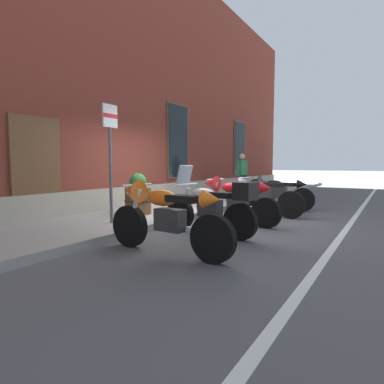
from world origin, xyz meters
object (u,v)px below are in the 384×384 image
(motorcycle_black_naked, at_px, (263,197))
(motorcycle_black_sport, at_px, (274,191))
(motorcycle_red_sport, at_px, (233,198))
(motorcycle_silver_touring, at_px, (213,206))
(pedestrian_striped_shirt, at_px, (242,173))
(barrel_planter, at_px, (138,197))
(parking_sign, at_px, (110,146))
(motorcycle_orange_sport, at_px, (163,214))

(motorcycle_black_naked, relative_size, motorcycle_black_sport, 1.01)
(motorcycle_red_sport, bearing_deg, motorcycle_silver_touring, -171.65)
(pedestrian_striped_shirt, xyz_separation_m, barrel_planter, (-5.33, 0.35, -0.47))
(motorcycle_black_naked, distance_m, parking_sign, 4.06)
(motorcycle_black_naked, xyz_separation_m, barrel_planter, (-2.19, 2.27, 0.06))
(motorcycle_orange_sport, height_order, motorcycle_silver_touring, motorcycle_silver_touring)
(motorcycle_silver_touring, height_order, parking_sign, parking_sign)
(motorcycle_red_sport, height_order, pedestrian_striped_shirt, pedestrian_striped_shirt)
(motorcycle_silver_touring, bearing_deg, motorcycle_black_naked, 0.38)
(motorcycle_red_sport, bearing_deg, motorcycle_black_naked, -6.64)
(motorcycle_orange_sport, relative_size, motorcycle_black_naked, 1.03)
(motorcycle_black_sport, bearing_deg, motorcycle_orange_sport, -179.21)
(parking_sign, bearing_deg, motorcycle_black_sport, -21.10)
(motorcycle_orange_sport, height_order, motorcycle_red_sport, motorcycle_orange_sport)
(motorcycle_orange_sport, relative_size, pedestrian_striped_shirt, 1.42)
(motorcycle_black_naked, bearing_deg, motorcycle_red_sport, 173.36)
(motorcycle_silver_touring, distance_m, parking_sign, 2.33)
(motorcycle_red_sport, xyz_separation_m, motorcycle_black_naked, (1.45, -0.17, -0.08))
(motorcycle_red_sport, relative_size, barrel_planter, 2.19)
(motorcycle_orange_sport, height_order, motorcycle_black_sport, motorcycle_orange_sport)
(motorcycle_orange_sport, distance_m, motorcycle_black_naked, 4.18)
(pedestrian_striped_shirt, xyz_separation_m, parking_sign, (-6.53, -0.01, 0.66))
(motorcycle_orange_sport, relative_size, motorcycle_silver_touring, 1.08)
(motorcycle_black_sport, bearing_deg, motorcycle_silver_touring, -178.26)
(motorcycle_silver_touring, distance_m, pedestrian_striped_shirt, 6.20)
(pedestrian_striped_shirt, bearing_deg, motorcycle_black_naked, -148.61)
(motorcycle_silver_touring, height_order, motorcycle_black_sport, motorcycle_silver_touring)
(motorcycle_red_sport, distance_m, motorcycle_black_naked, 1.46)
(motorcycle_silver_touring, bearing_deg, motorcycle_red_sport, 8.35)
(motorcycle_orange_sport, bearing_deg, motorcycle_black_sport, 0.79)
(motorcycle_black_sport, xyz_separation_m, pedestrian_striped_shirt, (1.85, 1.81, 0.47))
(pedestrian_striped_shirt, relative_size, parking_sign, 0.66)
(motorcycle_orange_sport, relative_size, motorcycle_black_sport, 1.04)
(motorcycle_black_sport, height_order, pedestrian_striped_shirt, pedestrian_striped_shirt)
(motorcycle_red_sport, height_order, barrel_planter, barrel_planter)
(pedestrian_striped_shirt, bearing_deg, parking_sign, -179.92)
(motorcycle_black_sport, distance_m, parking_sign, 5.14)
(motorcycle_orange_sport, bearing_deg, barrel_planter, 48.36)
(motorcycle_silver_touring, relative_size, parking_sign, 0.87)
(motorcycle_silver_touring, height_order, pedestrian_striped_shirt, pedestrian_striped_shirt)
(motorcycle_orange_sport, relative_size, motorcycle_red_sport, 1.05)
(parking_sign, bearing_deg, motorcycle_silver_touring, -71.13)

